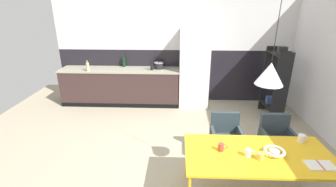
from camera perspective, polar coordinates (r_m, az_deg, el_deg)
ground_plane at (r=3.87m, az=1.02°, el=-18.53°), size 8.16×8.16×0.00m
back_wall_splashback_dark at (r=6.32m, az=1.79°, el=4.46°), size 6.01×0.12×1.34m
back_wall_panel_upper at (r=6.08m, az=1.93°, el=16.64°), size 6.01×0.12×1.34m
kitchen_counter at (r=6.22m, az=-11.17°, el=1.72°), size 2.97×0.63×0.91m
refrigerator_column at (r=5.92m, az=6.24°, el=5.94°), size 0.71×0.60×1.89m
dining_table at (r=3.24m, az=20.78°, el=-13.91°), size 1.80×0.87×0.72m
armchair_near_window at (r=4.02m, az=13.63°, el=-8.86°), size 0.49×0.47×0.79m
armchair_facing_counter at (r=4.19m, az=24.50°, el=-8.78°), size 0.51×0.49×0.81m
fruit_bowl at (r=3.26m, az=24.08°, el=-12.53°), size 0.26×0.26×0.06m
open_book at (r=3.32m, az=32.62°, el=-14.26°), size 0.31×0.19×0.02m
mug_dark_espresso at (r=3.10m, az=18.67°, el=-13.26°), size 0.12×0.07×0.10m
mug_short_terracotta at (r=3.11m, az=12.62°, el=-12.39°), size 0.12×0.07×0.10m
mug_glass_clear at (r=3.10m, az=21.28°, el=-13.79°), size 0.13×0.09×0.09m
mug_wide_latte at (r=3.68m, az=29.32°, el=-9.30°), size 0.14×0.09×0.10m
cooking_pot at (r=5.97m, az=-2.23°, el=6.69°), size 0.23×0.23×0.18m
bottle_vinegar_dark at (r=5.84m, az=-3.89°, el=6.57°), size 0.07×0.07×0.26m
bottle_oil_tall at (r=6.07m, az=-18.66°, el=6.11°), size 0.07×0.07×0.26m
bottle_wine_green at (r=6.25m, az=-10.52°, el=7.51°), size 0.07×0.07×0.31m
open_shelf_unit at (r=5.78m, az=24.16°, el=2.54°), size 0.30×0.76×1.61m
pendant_lamp_over_table_near at (r=2.84m, az=23.20°, el=4.37°), size 0.30×0.30×1.02m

